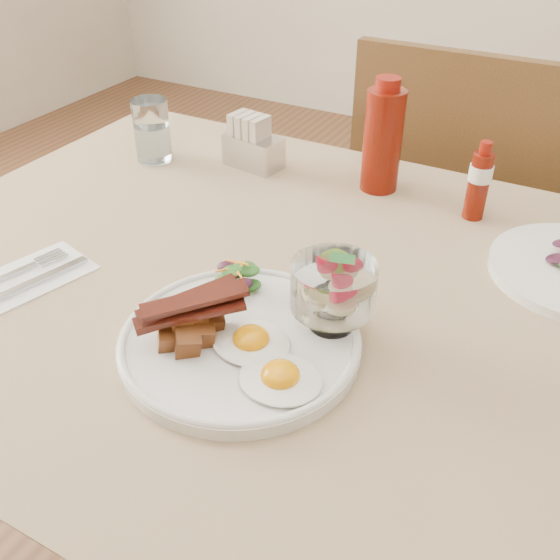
% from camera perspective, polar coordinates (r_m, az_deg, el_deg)
% --- Properties ---
extents(table, '(1.33, 0.88, 0.75)m').
position_cam_1_polar(table, '(0.87, 4.95, -6.10)').
color(table, brown).
rests_on(table, ground).
extents(chair_far, '(0.42, 0.42, 0.93)m').
position_cam_1_polar(chair_far, '(1.48, 15.47, 5.04)').
color(chair_far, brown).
rests_on(chair_far, ground).
extents(main_plate, '(0.28, 0.28, 0.02)m').
position_cam_1_polar(main_plate, '(0.73, -3.67, -5.71)').
color(main_plate, white).
rests_on(main_plate, table).
extents(fried_eggs, '(0.15, 0.12, 0.03)m').
position_cam_1_polar(fried_eggs, '(0.68, -1.37, -7.17)').
color(fried_eggs, white).
rests_on(fried_eggs, main_plate).
extents(bacon_potato_pile, '(0.11, 0.12, 0.06)m').
position_cam_1_polar(bacon_potato_pile, '(0.71, -8.23, -3.61)').
color(bacon_potato_pile, brown).
rests_on(bacon_potato_pile, main_plate).
extents(side_salad, '(0.07, 0.07, 0.03)m').
position_cam_1_polar(side_salad, '(0.79, -3.94, 0.17)').
color(side_salad, '#184412').
rests_on(side_salad, main_plate).
extents(fruit_cup, '(0.10, 0.10, 0.10)m').
position_cam_1_polar(fruit_cup, '(0.71, 4.94, -0.62)').
color(fruit_cup, white).
rests_on(fruit_cup, main_plate).
extents(ketchup_bottle, '(0.08, 0.08, 0.19)m').
position_cam_1_polar(ketchup_bottle, '(1.05, 9.38, 12.62)').
color(ketchup_bottle, '#600F05').
rests_on(ketchup_bottle, table).
extents(hot_sauce_bottle, '(0.04, 0.04, 0.12)m').
position_cam_1_polar(hot_sauce_bottle, '(1.00, 17.73, 8.54)').
color(hot_sauce_bottle, '#600F05').
rests_on(hot_sauce_bottle, table).
extents(sugar_caddy, '(0.11, 0.07, 0.09)m').
position_cam_1_polar(sugar_caddy, '(1.14, -2.56, 12.20)').
color(sugar_caddy, silver).
rests_on(sugar_caddy, table).
extents(water_glass, '(0.06, 0.06, 0.11)m').
position_cam_1_polar(water_glass, '(1.18, -11.59, 12.97)').
color(water_glass, white).
rests_on(water_glass, table).
extents(napkin_cutlery, '(0.14, 0.20, 0.01)m').
position_cam_1_polar(napkin_cutlery, '(0.90, -22.58, -0.05)').
color(napkin_cutlery, white).
rests_on(napkin_cutlery, table).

